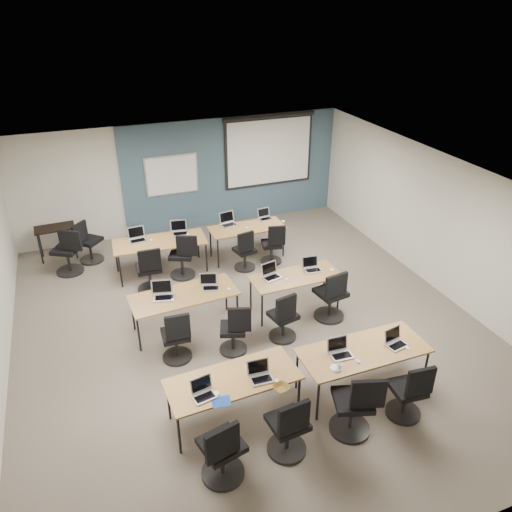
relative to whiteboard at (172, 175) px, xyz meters
name	(u,v)px	position (x,y,z in m)	size (l,w,h in m)	color
floor	(248,325)	(0.30, -4.43, -1.45)	(8.00, 9.00, 0.02)	#6B6354
ceiling	(247,184)	(0.30, -4.43, 1.25)	(8.00, 9.00, 0.02)	white
wall_back	(184,177)	(0.30, 0.07, -0.10)	(8.00, 0.04, 2.70)	beige
wall_front	(411,472)	(0.30, -8.93, -0.10)	(8.00, 0.04, 2.70)	beige
wall_right	(440,224)	(4.30, -4.43, -0.10)	(0.04, 9.00, 2.70)	beige
blue_accent_panel	(233,171)	(1.55, 0.04, -0.10)	(5.50, 0.04, 2.70)	#3D5977
whiteboard	(172,175)	(0.00, 0.00, 0.00)	(1.28, 0.03, 0.98)	silver
projector_screen	(269,147)	(2.50, -0.02, 0.44)	(2.40, 0.10, 1.82)	black
training_table_front_left	(233,381)	(-0.65, -6.45, -0.76)	(1.81, 0.76, 0.73)	#935832
training_table_front_right	(363,352)	(1.33, -6.55, -0.76)	(1.92, 0.80, 0.73)	olive
training_table_mid_left	(184,297)	(-0.77, -4.14, -0.76)	(1.85, 0.77, 0.73)	brown
training_table_mid_right	(295,278)	(1.30, -4.27, -0.77)	(1.67, 0.70, 0.73)	brown
training_table_back_left	(160,243)	(-0.75, -1.95, -0.76)	(1.92, 0.80, 0.73)	olive
training_table_back_right	(247,229)	(1.19, -1.95, -0.77)	(1.66, 0.69, 0.73)	brown
laptop_0	(203,392)	(-1.11, -6.60, -0.66)	(0.30, 0.25, 0.23)	#ACACB2
mouse_0	(217,393)	(-0.94, -6.65, -0.71)	(0.06, 0.10, 0.04)	white
task_chair_0	(222,454)	(-1.10, -7.33, -1.03)	(0.55, 0.55, 1.02)	black
laptop_1	(260,374)	(-0.30, -6.56, -0.66)	(0.31, 0.26, 0.24)	#B0B0BA
mouse_1	(277,381)	(-0.12, -6.71, -0.71)	(0.05, 0.09, 0.03)	white
task_chair_1	(289,430)	(-0.19, -7.28, -1.04)	(0.52, 0.52, 1.00)	black
laptop_2	(340,351)	(0.95, -6.51, -0.66)	(0.32, 0.27, 0.24)	#B4B5BA
mouse_2	(358,361)	(1.11, -6.76, -0.71)	(0.06, 0.09, 0.03)	white
task_chair_2	(355,409)	(0.79, -7.27, -1.02)	(0.58, 0.57, 1.04)	black
laptop_3	(395,341)	(1.83, -6.60, -0.66)	(0.30, 0.26, 0.23)	silver
mouse_3	(407,348)	(1.94, -6.76, -0.71)	(0.06, 0.10, 0.03)	white
task_chair_3	(409,395)	(1.64, -7.29, -1.05)	(0.50, 0.50, 0.98)	black
laptop_4	(163,293)	(-1.11, -4.08, -0.65)	(0.36, 0.30, 0.27)	silver
mouse_4	(173,300)	(-0.99, -4.26, -0.71)	(0.06, 0.10, 0.03)	white
task_chair_4	(177,340)	(-1.10, -4.92, -1.05)	(0.49, 0.49, 0.97)	black
laptop_5	(210,284)	(-0.29, -4.08, -0.66)	(0.31, 0.26, 0.23)	#B8B8C4
mouse_5	(229,289)	(0.00, -4.28, -0.71)	(0.06, 0.10, 0.03)	white
task_chair_5	(235,333)	(-0.16, -5.07, -1.06)	(0.48, 0.46, 0.95)	black
laptop_6	(271,274)	(0.86, -4.13, -0.66)	(0.33, 0.28, 0.25)	#B7B7C0
mouse_6	(287,279)	(1.09, -4.34, -0.71)	(0.06, 0.10, 0.03)	white
task_chair_6	(284,320)	(0.73, -5.04, -1.05)	(0.48, 0.48, 0.97)	black
laptop_7	(312,267)	(1.68, -4.16, -0.66)	(0.31, 0.27, 0.24)	silver
mouse_7	(332,270)	(2.02, -4.32, -0.71)	(0.07, 0.10, 0.04)	white
task_chair_7	(331,299)	(1.78, -4.79, -1.02)	(0.56, 0.56, 1.03)	black
laptop_8	(137,237)	(-1.18, -1.72, -0.65)	(0.35, 0.30, 0.27)	#A9A9A9
mouse_8	(151,240)	(-0.91, -1.86, -0.71)	(0.06, 0.10, 0.03)	white
task_chair_8	(150,273)	(-1.12, -2.65, -1.03)	(0.53, 0.53, 1.01)	black
laptop_9	(180,230)	(-0.26, -1.71, -0.65)	(0.35, 0.30, 0.26)	#BDBDC0
mouse_9	(188,234)	(-0.12, -1.86, -0.71)	(0.07, 0.11, 0.04)	white
task_chair_9	(183,259)	(-0.36, -2.33, -1.03)	(0.57, 0.53, 1.01)	black
laptop_10	(228,222)	(0.85, -1.66, -0.65)	(0.36, 0.30, 0.27)	#ACACAC
mouse_10	(246,228)	(1.16, -1.99, -0.71)	(0.06, 0.09, 0.03)	white
task_chair_10	(245,254)	(0.95, -2.50, -1.06)	(0.46, 0.46, 0.95)	black
laptop_11	(265,216)	(1.74, -1.66, -0.66)	(0.30, 0.25, 0.23)	silver
mouse_11	(283,221)	(2.06, -1.97, -0.71)	(0.07, 0.10, 0.04)	white
task_chair_11	(273,247)	(1.62, -2.44, -1.06)	(0.46, 0.46, 0.95)	black
blue_mousepad	(221,402)	(-0.93, -6.80, -0.72)	(0.24, 0.20, 0.01)	navy
snack_bowl	(281,388)	(-0.13, -6.87, -0.69)	(0.20, 0.20, 0.05)	brown
snack_plate	(336,368)	(0.75, -6.76, -0.71)	(0.17, 0.17, 0.01)	white
coffee_cup	(339,367)	(0.79, -6.80, -0.68)	(0.07, 0.07, 0.06)	white
utility_table	(55,232)	(-2.79, -0.47, -0.80)	(0.85, 0.47, 0.75)	black
spare_chair_a	(88,245)	(-2.17, -0.93, -1.04)	(0.63, 0.52, 1.00)	black
spare_chair_b	(69,255)	(-2.58, -1.30, -1.01)	(0.63, 0.57, 1.05)	black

